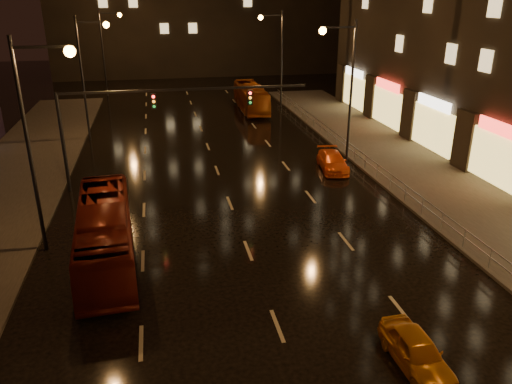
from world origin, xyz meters
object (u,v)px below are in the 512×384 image
at_px(bus_curb, 251,97).
at_px(taxi_near, 417,351).
at_px(bus_red, 105,233).
at_px(taxi_far, 333,161).

bearing_deg(bus_curb, taxi_near, -91.89).
relative_size(bus_red, taxi_near, 2.88).
xyz_separation_m(bus_curb, taxi_far, (2.00, -20.11, -0.75)).
distance_m(bus_curb, taxi_far, 20.22).
bearing_deg(bus_red, taxi_near, -45.91).
height_order(taxi_near, taxi_far, taxi_far).
xyz_separation_m(bus_curb, taxi_near, (-2.00, -39.68, -0.78)).
relative_size(bus_curb, taxi_near, 2.84).
xyz_separation_m(bus_red, bus_curb, (12.57, 30.25, -0.02)).
distance_m(bus_red, taxi_far, 17.77).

